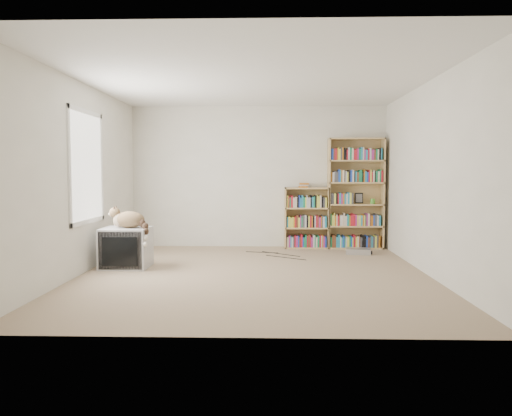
{
  "coord_description": "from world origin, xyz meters",
  "views": [
    {
      "loc": [
        0.21,
        -6.4,
        1.32
      ],
      "look_at": [
        -0.0,
        1.0,
        0.8
      ],
      "focal_mm": 35.0,
      "sensor_mm": 36.0,
      "label": 1
    }
  ],
  "objects_px": {
    "crt_tv": "(126,248)",
    "bookcase_short": "(307,220)",
    "cat": "(132,222)",
    "dvd_player": "(358,251)",
    "bookcase_tall": "(355,196)"
  },
  "relations": [
    {
      "from": "bookcase_short",
      "to": "dvd_player",
      "type": "relative_size",
      "value": 2.72
    },
    {
      "from": "cat",
      "to": "bookcase_short",
      "type": "xyz_separation_m",
      "value": [
        2.56,
        1.94,
        -0.15
      ]
    },
    {
      "from": "crt_tv",
      "to": "dvd_player",
      "type": "relative_size",
      "value": 1.63
    },
    {
      "from": "crt_tv",
      "to": "cat",
      "type": "height_order",
      "value": "cat"
    },
    {
      "from": "bookcase_tall",
      "to": "bookcase_short",
      "type": "distance_m",
      "value": 0.95
    },
    {
      "from": "crt_tv",
      "to": "bookcase_short",
      "type": "xyz_separation_m",
      "value": [
        2.65,
        1.91,
        0.22
      ]
    },
    {
      "from": "crt_tv",
      "to": "bookcase_tall",
      "type": "xyz_separation_m",
      "value": [
        3.5,
        1.91,
        0.63
      ]
    },
    {
      "from": "bookcase_tall",
      "to": "dvd_player",
      "type": "relative_size",
      "value": 4.9
    },
    {
      "from": "bookcase_short",
      "to": "crt_tv",
      "type": "bearing_deg",
      "value": -144.21
    },
    {
      "from": "bookcase_tall",
      "to": "dvd_player",
      "type": "distance_m",
      "value": 1.08
    },
    {
      "from": "bookcase_tall",
      "to": "dvd_player",
      "type": "height_order",
      "value": "bookcase_tall"
    },
    {
      "from": "cat",
      "to": "bookcase_short",
      "type": "relative_size",
      "value": 0.58
    },
    {
      "from": "crt_tv",
      "to": "bookcase_short",
      "type": "height_order",
      "value": "bookcase_short"
    },
    {
      "from": "crt_tv",
      "to": "bookcase_tall",
      "type": "distance_m",
      "value": 4.04
    },
    {
      "from": "crt_tv",
      "to": "bookcase_tall",
      "type": "height_order",
      "value": "bookcase_tall"
    }
  ]
}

